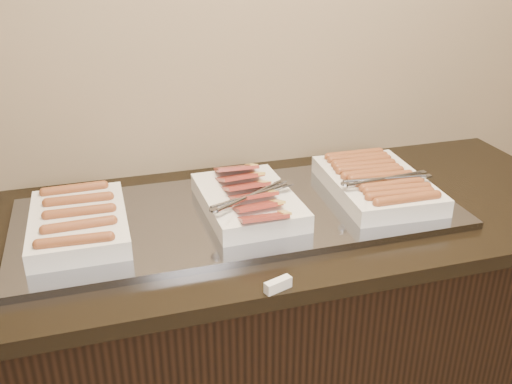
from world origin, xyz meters
TOP-DOWN VIEW (x-y plane):
  - counter at (0.00, 2.13)m, footprint 2.06×0.76m
  - warming_tray at (-0.00, 2.13)m, footprint 1.20×0.50m
  - dish_left at (-0.43, 2.13)m, footprint 0.24×0.36m
  - dish_center at (0.02, 2.13)m, footprint 0.27×0.38m
  - dish_right at (0.41, 2.13)m, footprint 0.28×0.41m
  - label_holder at (-0.01, 1.77)m, footprint 0.07×0.04m

SIDE VIEW (x-z plane):
  - counter at x=0.00m, z-range 0.00..0.90m
  - warming_tray at x=0.00m, z-range 0.90..0.92m
  - label_holder at x=-0.01m, z-range 0.90..0.93m
  - dish_left at x=-0.43m, z-range 0.91..0.98m
  - dish_center at x=0.02m, z-range 0.91..0.99m
  - dish_right at x=0.41m, z-range 0.91..0.99m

